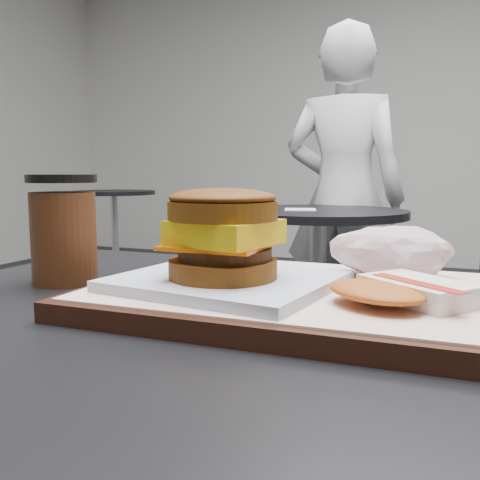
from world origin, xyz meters
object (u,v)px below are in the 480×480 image
at_px(crumpled_wrapper, 390,252).
at_px(serving_tray, 298,296).
at_px(coffee_cup, 64,233).
at_px(patron, 343,198).
at_px(hash_brown, 399,291).
at_px(neighbor_table, 317,259).
at_px(breakfast_sandwich, 225,246).

bearing_deg(crumpled_wrapper, serving_tray, -136.30).
xyz_separation_m(crumpled_wrapper, coffee_cup, (-0.35, -0.07, 0.01)).
distance_m(crumpled_wrapper, patron, 2.00).
relative_size(hash_brown, neighbor_table, 0.18).
height_order(hash_brown, neighbor_table, hash_brown).
height_order(crumpled_wrapper, coffee_cup, coffee_cup).
relative_size(breakfast_sandwich, neighbor_table, 0.28).
distance_m(serving_tray, neighbor_table, 1.65).
xyz_separation_m(serving_tray, crumpled_wrapper, (0.08, 0.07, 0.04)).
height_order(serving_tray, breakfast_sandwich, breakfast_sandwich).
bearing_deg(serving_tray, coffee_cup, 179.20).
bearing_deg(coffee_cup, patron, 92.01).
bearing_deg(patron, breakfast_sandwich, 101.19).
distance_m(crumpled_wrapper, coffee_cup, 0.36).
xyz_separation_m(serving_tray, patron, (-0.35, 2.03, -0.00)).
bearing_deg(patron, hash_brown, 105.39).
relative_size(crumpled_wrapper, coffee_cup, 0.96).
relative_size(crumpled_wrapper, neighbor_table, 0.16).
bearing_deg(hash_brown, neighbor_table, 105.74).
distance_m(crumpled_wrapper, neighbor_table, 1.60).
bearing_deg(patron, coffee_cup, 95.24).
bearing_deg(breakfast_sandwich, hash_brown, -1.00).
relative_size(serving_tray, breakfast_sandwich, 1.79).
bearing_deg(neighbor_table, coffee_cup, -86.91).
height_order(serving_tray, hash_brown, hash_brown).
distance_m(serving_tray, crumpled_wrapper, 0.11).
distance_m(coffee_cup, patron, 2.02).
bearing_deg(hash_brown, crumpled_wrapper, 100.08).
height_order(crumpled_wrapper, neighbor_table, crumpled_wrapper).
relative_size(coffee_cup, patron, 0.08).
bearing_deg(hash_brown, serving_tray, 158.37).
xyz_separation_m(serving_tray, hash_brown, (0.10, -0.04, 0.02)).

